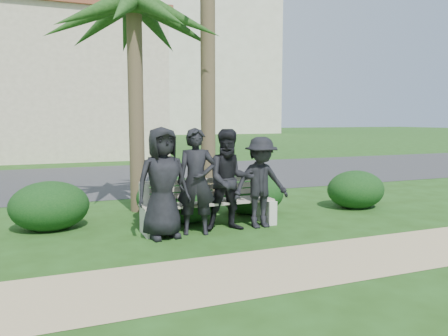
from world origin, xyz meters
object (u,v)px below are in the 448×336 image
Objects in this scene: man_c at (230,180)px; palm_left at (134,5)px; park_bench at (209,207)px; man_b at (196,182)px; man_a at (163,183)px; man_d at (261,182)px.

man_c is 4.27m from palm_left.
park_bench is 0.71m from man_b.
park_bench is 4.49m from palm_left.
palm_left is (-1.22, 2.26, 3.41)m from man_c.
park_bench is 1.35× the size of man_b.
man_b is at bearing -169.53° from man_c.
park_bench is 1.33× the size of man_a.
palm_left reaches higher than man_a.
man_c reaches higher than man_d.
palm_left is at bearing 82.27° from man_a.
man_d is (1.83, 0.03, -0.10)m from man_a.
man_c is 1.09× the size of man_d.
palm_left is at bearing 129.03° from man_d.
man_d is at bearing 17.23° from man_b.
man_d is 4.54m from palm_left.
palm_left reaches higher than man_d.
park_bench is at bearing 141.56° from man_c.
park_bench is at bearing 161.11° from man_d.
palm_left reaches higher than park_bench.
man_c is 0.61m from man_d.
man_b is 1.01× the size of man_c.
palm_left reaches higher than man_b.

